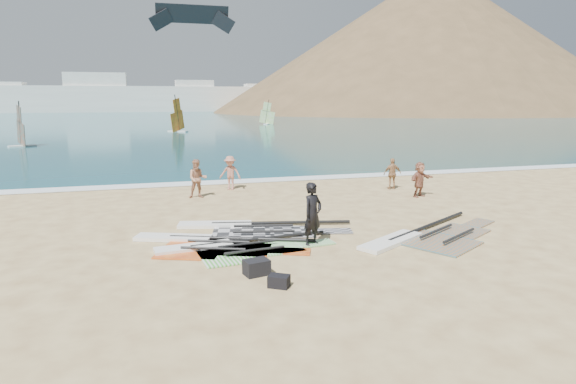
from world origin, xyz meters
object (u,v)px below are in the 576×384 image
object	(u,v)px
beachgoer_mid	(230,173)
person_wetsuit	(313,214)
rig_grey	(249,228)
gear_bag_near	(257,267)
rig_orange	(426,237)
beachgoer_right	(420,179)
beachgoer_back	(392,174)
rig_green	(233,248)
beachgoer_left	(198,179)
gear_bag_far	(279,281)
rig_red	(204,244)

from	to	relation	value
beachgoer_mid	person_wetsuit	bearing A→B (deg)	-56.32
rig_grey	gear_bag_near	bearing A→B (deg)	-86.58
rig_orange	beachgoer_mid	size ratio (longest dim) A/B	3.73
beachgoer_right	rig_grey	bearing A→B (deg)	178.69
rig_orange	beachgoer_back	size ratio (longest dim) A/B	4.02
rig_green	beachgoer_back	size ratio (longest dim) A/B	3.54
beachgoer_mid	gear_bag_near	bearing A→B (deg)	-67.73
beachgoer_left	beachgoer_back	distance (m)	9.40
rig_grey	beachgoer_mid	bearing A→B (deg)	98.00
beachgoer_mid	rig_orange	bearing A→B (deg)	-36.66
rig_orange	gear_bag_far	bearing A→B (deg)	174.86
rig_grey	beachgoer_mid	size ratio (longest dim) A/B	3.61
rig_red	beachgoer_mid	xyz separation A→B (m)	(2.21, 8.85, 0.78)
rig_red	beachgoer_right	distance (m)	11.26
rig_grey	gear_bag_far	bearing A→B (deg)	-81.25
rig_red	rig_green	bearing A→B (deg)	-21.14
rig_green	rig_orange	xyz separation A→B (m)	(6.18, -0.48, 0.00)
rig_green	gear_bag_far	distance (m)	3.17
beachgoer_left	gear_bag_far	bearing A→B (deg)	-81.92
rig_green	gear_bag_near	bearing A→B (deg)	-89.53
rig_grey	gear_bag_far	size ratio (longest dim) A/B	12.35
beachgoer_mid	rig_grey	bearing A→B (deg)	-66.07
rig_green	gear_bag_near	world-z (taller)	gear_bag_near
beachgoer_left	beachgoer_back	bearing A→B (deg)	0.69
gear_bag_far	beachgoer_left	world-z (taller)	beachgoer_left
rig_green	rig_orange	bearing A→B (deg)	-10.79
beachgoer_mid	beachgoer_back	bearing A→B (deg)	13.01
rig_red	gear_bag_far	xyz separation A→B (m)	(1.36, -3.80, 0.10)
rig_red	beachgoer_back	size ratio (longest dim) A/B	3.55
rig_grey	rig_green	world-z (taller)	rig_grey
rig_orange	beachgoer_right	size ratio (longest dim) A/B	3.86
gear_bag_far	beachgoer_right	size ratio (longest dim) A/B	0.30
gear_bag_far	beachgoer_right	distance (m)	12.31
beachgoer_left	beachgoer_back	world-z (taller)	beachgoer_left
rig_red	rig_grey	bearing A→B (deg)	60.24
rig_grey	rig_green	distance (m)	2.24
rig_orange	gear_bag_near	size ratio (longest dim) A/B	10.00
gear_bag_near	beachgoer_mid	distance (m)	11.78
beachgoer_right	beachgoer_back	bearing A→B (deg)	75.26
gear_bag_near	gear_bag_far	size ratio (longest dim) A/B	1.27
gear_bag_near	beachgoer_left	size ratio (longest dim) A/B	0.35
gear_bag_near	beachgoer_left	distance (m)	10.15
gear_bag_far	person_wetsuit	distance (m)	3.50
rig_orange	gear_bag_far	size ratio (longest dim) A/B	12.73
rig_grey	gear_bag_far	world-z (taller)	gear_bag_far
rig_grey	beachgoer_left	xyz separation A→B (m)	(-1.18, 5.90, 0.82)
gear_bag_far	beachgoer_left	bearing A→B (deg)	94.51
rig_red	beachgoer_mid	size ratio (longest dim) A/B	3.29
beachgoer_mid	beachgoer_right	size ratio (longest dim) A/B	1.04
rig_grey	beachgoer_mid	world-z (taller)	beachgoer_mid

